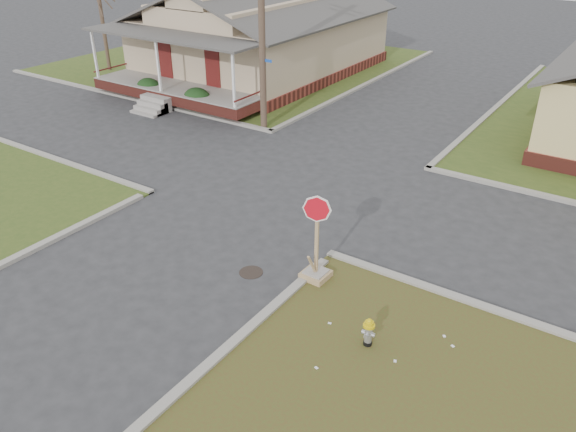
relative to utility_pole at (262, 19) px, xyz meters
The scene contains 11 objects.
ground 10.89m from the utility_pole, 64.74° to the right, with size 120.00×120.00×0.00m, color #2B2B2E.
verge_far_left 13.48m from the utility_pole, 134.04° to the left, with size 19.00×19.00×0.05m, color #364B1B.
curbs 7.39m from the utility_pole, 42.88° to the right, with size 80.00×40.00×0.12m, color gray, non-canonical shape.
manhole 12.29m from the utility_pole, 55.75° to the right, with size 0.64×0.64×0.01m, color black.
corner_house 9.99m from the utility_pole, 126.69° to the left, with size 10.10×15.50×5.30m.
utility_pole is the anchor object (origin of this frame).
tree_far_left 14.31m from the utility_pole, 167.34° to the left, with size 0.22×0.22×4.90m, color #483429.
fire_hydrant 15.14m from the utility_pole, 44.91° to the right, with size 0.26×0.26×0.71m.
stop_sign 12.49m from the utility_pole, 47.42° to the right, with size 0.68×0.67×2.41m.
hedge_left 8.33m from the utility_pole, behind, with size 1.43×1.17×1.09m, color black.
hedge_right 5.69m from the utility_pole, behind, with size 1.45×1.19×1.11m, color black.
Camera 1 is at (9.95, -10.29, 8.51)m, focal length 35.00 mm.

